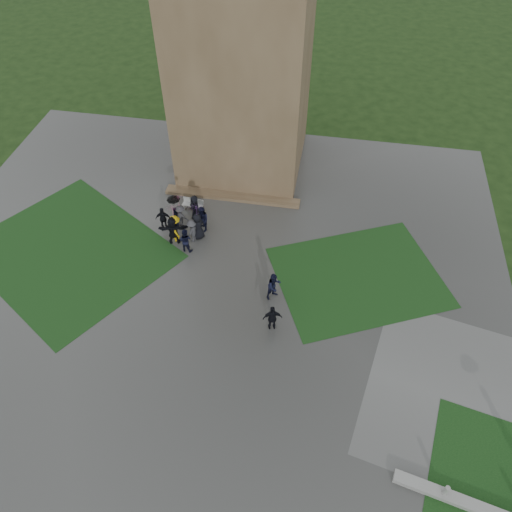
% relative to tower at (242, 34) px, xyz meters
% --- Properties ---
extents(ground, '(120.00, 120.00, 0.00)m').
position_rel_tower_xyz_m(ground, '(0.00, -15.00, -9.00)').
color(ground, black).
extents(plaza, '(34.00, 34.00, 0.02)m').
position_rel_tower_xyz_m(plaza, '(0.00, -13.00, -8.99)').
color(plaza, '#363634').
rests_on(plaza, ground).
extents(lawn_inset_left, '(14.10, 13.46, 0.01)m').
position_rel_tower_xyz_m(lawn_inset_left, '(-8.50, -11.00, -8.97)').
color(lawn_inset_left, black).
rests_on(lawn_inset_left, plaza).
extents(lawn_inset_right, '(11.12, 10.15, 0.01)m').
position_rel_tower_xyz_m(lawn_inset_right, '(8.50, -10.00, -8.97)').
color(lawn_inset_right, black).
rests_on(lawn_inset_right, plaza).
extents(tower, '(8.00, 8.00, 18.00)m').
position_rel_tower_xyz_m(tower, '(0.00, 0.00, 0.00)').
color(tower, brown).
rests_on(tower, ground).
extents(tower_plinth, '(9.00, 0.80, 0.22)m').
position_rel_tower_xyz_m(tower_plinth, '(0.00, -4.40, -8.87)').
color(tower_plinth, brown).
rests_on(tower_plinth, plaza).
extents(bench, '(1.40, 0.57, 0.79)m').
position_rel_tower_xyz_m(bench, '(-2.25, -5.96, -8.57)').
color(bench, '#A5A6A1').
rests_on(bench, plaza).
extents(visitor_cluster, '(3.37, 3.56, 2.65)m').
position_rel_tower_xyz_m(visitor_cluster, '(-2.19, -8.35, -7.83)').
color(visitor_cluster, black).
rests_on(visitor_cluster, plaza).
extents(pedestrian_mid, '(0.94, 0.95, 1.74)m').
position_rel_tower_xyz_m(pedestrian_mid, '(3.96, -12.22, -8.11)').
color(pedestrian_mid, black).
rests_on(pedestrian_mid, plaza).
extents(pedestrian_near, '(1.10, 0.80, 1.69)m').
position_rel_tower_xyz_m(pedestrian_near, '(4.20, -14.32, -8.13)').
color(pedestrian_near, black).
rests_on(pedestrian_near, plaza).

